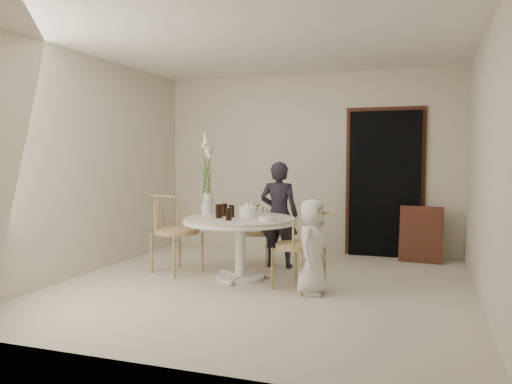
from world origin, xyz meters
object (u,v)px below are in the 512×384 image
(chair_far, at_px, (256,225))
(chair_right, at_px, (308,239))
(table, at_px, (240,227))
(flower_vase, at_px, (207,180))
(girl, at_px, (279,214))
(boy, at_px, (312,247))
(birthday_cake, at_px, (248,212))
(chair_left, at_px, (170,222))

(chair_far, relative_size, chair_right, 0.89)
(table, xyz_separation_m, flower_vase, (-0.51, 0.19, 0.55))
(table, bearing_deg, girl, 71.89)
(chair_far, xyz_separation_m, chair_right, (1.00, -1.23, 0.06))
(boy, bearing_deg, birthday_cake, 67.17)
(table, distance_m, chair_right, 0.92)
(birthday_cake, bearing_deg, boy, -29.62)
(chair_far, distance_m, birthday_cake, 0.88)
(chair_far, bearing_deg, table, -92.91)
(chair_far, height_order, boy, boy)
(birthday_cake, height_order, flower_vase, flower_vase)
(chair_far, relative_size, birthday_cake, 3.37)
(chair_far, distance_m, boy, 1.70)
(table, distance_m, birthday_cake, 0.23)
(chair_far, bearing_deg, chair_left, -145.82)
(chair_right, bearing_deg, chair_left, -76.70)
(table, bearing_deg, chair_right, -17.21)
(chair_right, distance_m, flower_vase, 1.58)
(chair_far, distance_m, girl, 0.46)
(girl, xyz_separation_m, birthday_cake, (-0.21, -0.63, 0.09))
(chair_far, bearing_deg, boy, -61.64)
(birthday_cake, bearing_deg, chair_far, 101.58)
(table, relative_size, flower_vase, 1.28)
(girl, distance_m, boy, 1.35)
(girl, bearing_deg, birthday_cake, 70.65)
(chair_right, bearing_deg, chair_far, -116.08)
(chair_left, bearing_deg, boy, -80.68)
(chair_left, xyz_separation_m, girl, (1.24, 0.66, 0.07))
(chair_left, height_order, birthday_cake, chair_left)
(birthday_cake, distance_m, flower_vase, 0.67)
(chair_far, relative_size, chair_left, 0.81)
(boy, xyz_separation_m, birthday_cake, (-0.90, 0.51, 0.28))
(chair_left, relative_size, boy, 0.96)
(table, height_order, chair_right, chair_right)
(chair_right, distance_m, chair_left, 1.90)
(chair_left, xyz_separation_m, flower_vase, (0.48, 0.08, 0.54))
(chair_right, relative_size, flower_vase, 0.85)
(chair_right, height_order, boy, boy)
(table, xyz_separation_m, birthday_cake, (0.04, 0.14, 0.17))
(chair_right, distance_m, boy, 0.14)
(table, bearing_deg, boy, -21.43)
(table, xyz_separation_m, chair_far, (-0.13, 0.96, -0.11))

